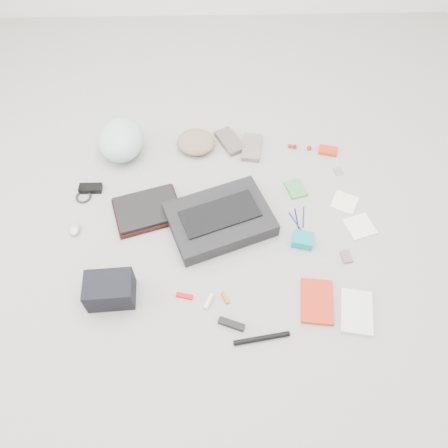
{
  "coord_description": "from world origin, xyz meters",
  "views": [
    {
      "loc": [
        -0.03,
        -1.25,
        1.87
      ],
      "look_at": [
        0.0,
        0.0,
        0.05
      ],
      "focal_mm": 35.0,
      "sensor_mm": 36.0,
      "label": 1
    }
  ],
  "objects_px": {
    "laptop": "(147,208)",
    "accordion_wallet": "(303,240)",
    "bike_helmet": "(121,140)",
    "camera_bag": "(110,290)",
    "messenger_bag": "(220,219)",
    "book_red": "(317,301)"
  },
  "relations": [
    {
      "from": "laptop",
      "to": "bike_helmet",
      "type": "distance_m",
      "value": 0.48
    },
    {
      "from": "bike_helmet",
      "to": "accordion_wallet",
      "type": "height_order",
      "value": "bike_helmet"
    },
    {
      "from": "messenger_bag",
      "to": "bike_helmet",
      "type": "xyz_separation_m",
      "value": [
        -0.55,
        0.53,
        0.05
      ]
    },
    {
      "from": "bike_helmet",
      "to": "messenger_bag",
      "type": "bearing_deg",
      "value": -48.52
    },
    {
      "from": "bike_helmet",
      "to": "camera_bag",
      "type": "distance_m",
      "value": 0.93
    },
    {
      "from": "camera_bag",
      "to": "accordion_wallet",
      "type": "bearing_deg",
      "value": 13.47
    },
    {
      "from": "bike_helmet",
      "to": "book_red",
      "type": "height_order",
      "value": "bike_helmet"
    },
    {
      "from": "messenger_bag",
      "to": "accordion_wallet",
      "type": "height_order",
      "value": "messenger_bag"
    },
    {
      "from": "messenger_bag",
      "to": "laptop",
      "type": "xyz_separation_m",
      "value": [
        -0.38,
        0.08,
        -0.01
      ]
    },
    {
      "from": "laptop",
      "to": "camera_bag",
      "type": "relative_size",
      "value": 1.5
    },
    {
      "from": "messenger_bag",
      "to": "laptop",
      "type": "bearing_deg",
      "value": 147.1
    },
    {
      "from": "book_red",
      "to": "bike_helmet",
      "type": "bearing_deg",
      "value": 142.38
    },
    {
      "from": "bike_helmet",
      "to": "accordion_wallet",
      "type": "distance_m",
      "value": 1.17
    },
    {
      "from": "laptop",
      "to": "accordion_wallet",
      "type": "height_order",
      "value": "accordion_wallet"
    },
    {
      "from": "messenger_bag",
      "to": "book_red",
      "type": "xyz_separation_m",
      "value": [
        0.44,
        -0.45,
        -0.03
      ]
    },
    {
      "from": "laptop",
      "to": "book_red",
      "type": "bearing_deg",
      "value": -50.21
    },
    {
      "from": "messenger_bag",
      "to": "bike_helmet",
      "type": "distance_m",
      "value": 0.77
    },
    {
      "from": "bike_helmet",
      "to": "laptop",
      "type": "bearing_deg",
      "value": -73.51
    },
    {
      "from": "accordion_wallet",
      "to": "camera_bag",
      "type": "bearing_deg",
      "value": -149.07
    },
    {
      "from": "accordion_wallet",
      "to": "book_red",
      "type": "bearing_deg",
      "value": -71.06
    },
    {
      "from": "laptop",
      "to": "accordion_wallet",
      "type": "bearing_deg",
      "value": -31.75
    },
    {
      "from": "camera_bag",
      "to": "book_red",
      "type": "height_order",
      "value": "camera_bag"
    }
  ]
}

